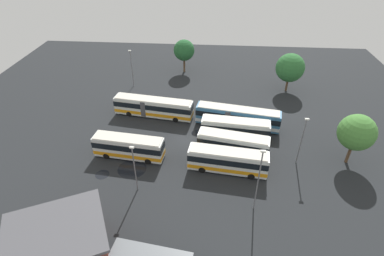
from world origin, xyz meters
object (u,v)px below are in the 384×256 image
Objects in this scene: bus_row1_slot0 at (228,160)px; depot_building at (59,246)px; bus_row0_slot0 at (129,147)px; lamp_post_mid_lot at (258,179)px; bus_row1_slot3 at (237,117)px; tree_west_edge at (357,132)px; lamp_post_near_entrance at (132,67)px; lamp_post_by_building at (302,139)px; bus_row0_slot3 at (153,107)px; bus_row1_slot2 at (235,129)px; bus_row1_slot1 at (233,144)px; tree_northeast at (290,68)px; lamp_post_far_corner at (135,167)px; tree_northwest at (184,50)px.

bus_row1_slot0 is 0.93× the size of depot_building.
lamp_post_mid_lot is at bearing -26.02° from bus_row0_slot0.
bus_row1_slot3 is 1.82× the size of tree_west_edge.
lamp_post_by_building is at bearing -37.53° from lamp_post_near_entrance.
bus_row0_slot3 is at bearing 128.58° from lamp_post_mid_lot.
bus_row1_slot3 is (0.51, 3.70, 0.00)m from bus_row1_slot2.
bus_row1_slot1 is 1.37× the size of tree_northeast.
depot_building is 41.41m from lamp_post_near_entrance.
depot_building is (-17.70, -15.52, 0.58)m from bus_row1_slot0.
depot_building is (-2.83, -17.52, 0.58)m from bus_row0_slot0.
bus_row1_slot1 is at bearing -35.28° from bus_row0_slot3.
bus_row1_slot1 is 1.18× the size of lamp_post_mid_lot.
lamp_post_far_corner is at bearing -130.35° from bus_row1_slot3.
bus_row0_slot0 is 1.48× the size of lamp_post_far_corner.
bus_row0_slot3 is 17.40m from bus_row1_slot1.
tree_northwest reaches higher than bus_row0_slot3.
lamp_post_by_building is (22.54, 7.26, 0.27)m from lamp_post_far_corner.
bus_row1_slot3 is 12.81m from lamp_post_by_building.
bus_row1_slot0 is 1.49× the size of tree_northwest.
tree_northeast reaches higher than bus_row1_slot2.
bus_row1_slot1 is (14.20, -10.05, -0.00)m from bus_row0_slot3.
bus_row1_slot1 is 32.19m from tree_northwest.
bus_row1_slot1 is 7.92m from bus_row1_slot3.
bus_row1_slot2 is 1.40× the size of tree_west_edge.
lamp_post_near_entrance is 1.05× the size of tree_northwest.
bus_row1_slot2 is 28.52m from tree_northwest.
bus_row1_slot0 and bus_row1_slot2 have the same top height.
tree_northwest is at bearing 117.12° from bus_row1_slot3.
bus_row0_slot3 is 19.27m from bus_row1_slot0.
bus_row1_slot3 is 1.81× the size of tree_northeast.
tree_northeast reaches higher than bus_row0_slot3.
bus_row0_slot0 is at bearing -173.20° from bus_row1_slot1.
bus_row1_slot0 is at bearing 41.25° from depot_building.
lamp_post_near_entrance is (-19.95, 25.78, 2.57)m from bus_row1_slot0.
tree_northwest reaches higher than depot_building.
bus_row1_slot2 is (0.50, 4.15, 0.00)m from bus_row1_slot1.
bus_row0_slot3 and bus_row1_slot2 have the same top height.
tree_northwest reaches higher than bus_row0_slot0.
lamp_post_near_entrance is 31.55m from lamp_post_far_corner.
bus_row1_slot3 is at bearing 80.87° from bus_row1_slot0.
lamp_post_far_corner reaches higher than bus_row1_slot3.
lamp_post_mid_lot is at bearing -77.59° from bus_row1_slot1.
lamp_post_near_entrance is 1.00× the size of tree_west_edge.
bus_row1_slot1 and bus_row1_slot3 have the same top height.
lamp_post_by_building reaches higher than bus_row1_slot2.
lamp_post_far_corner reaches higher than depot_building.
tree_northeast is at bearing 24.80° from bus_row0_slot3.
tree_west_edge is at bearing 10.23° from bus_row1_slot0.
lamp_post_mid_lot is (2.36, -10.71, 3.23)m from bus_row1_slot1.
bus_row1_slot0 is 3.97m from bus_row1_slot1.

